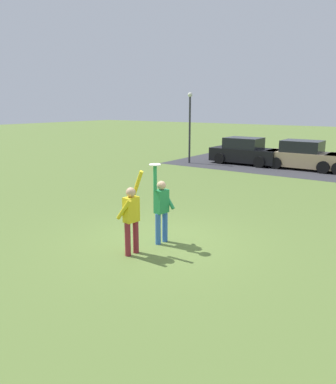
{
  "coord_description": "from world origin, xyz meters",
  "views": [
    {
      "loc": [
        5.48,
        -7.52,
        3.52
      ],
      "look_at": [
        -0.06,
        0.32,
        1.28
      ],
      "focal_mm": 35.05,
      "sensor_mm": 36.0,
      "label": 1
    }
  ],
  "objects_px": {
    "person_catcher": "(161,207)",
    "person_defender": "(131,215)",
    "frisbee_disc": "(155,165)",
    "parked_car_tan": "(303,156)",
    "parked_car_black": "(245,152)",
    "lamppost_by_lot": "(190,121)"
  },
  "relations": [
    {
      "from": "parked_car_tan",
      "to": "lamppost_by_lot",
      "type": "xyz_separation_m",
      "value": [
        -6.39,
        -1.85,
        1.86
      ]
    },
    {
      "from": "person_catcher",
      "to": "frisbee_disc",
      "type": "relative_size",
      "value": 7.31
    },
    {
      "from": "person_defender",
      "to": "parked_car_tan",
      "type": "height_order",
      "value": "person_defender"
    },
    {
      "from": "person_catcher",
      "to": "person_defender",
      "type": "bearing_deg",
      "value": -0.0
    },
    {
      "from": "person_defender",
      "to": "parked_car_tan",
      "type": "xyz_separation_m",
      "value": [
        -0.25,
        15.05,
        -0.25
      ]
    },
    {
      "from": "lamppost_by_lot",
      "to": "person_catcher",
      "type": "bearing_deg",
      "value": -60.91
    },
    {
      "from": "person_catcher",
      "to": "parked_car_tan",
      "type": "relative_size",
      "value": 0.51
    },
    {
      "from": "person_catcher",
      "to": "frisbee_disc",
      "type": "bearing_deg",
      "value": -0.0
    },
    {
      "from": "parked_car_black",
      "to": "person_defender",
      "type": "bearing_deg",
      "value": -75.74
    },
    {
      "from": "frisbee_disc",
      "to": "lamppost_by_lot",
      "type": "bearing_deg",
      "value": 118.55
    },
    {
      "from": "person_catcher",
      "to": "person_defender",
      "type": "relative_size",
      "value": 1.02
    },
    {
      "from": "person_defender",
      "to": "parked_car_black",
      "type": "bearing_deg",
      "value": 21.21
    },
    {
      "from": "parked_car_tan",
      "to": "parked_car_black",
      "type": "bearing_deg",
      "value": -177.46
    },
    {
      "from": "frisbee_disc",
      "to": "parked_car_tan",
      "type": "relative_size",
      "value": 0.07
    },
    {
      "from": "person_defender",
      "to": "frisbee_disc",
      "type": "height_order",
      "value": "frisbee_disc"
    },
    {
      "from": "person_catcher",
      "to": "parked_car_black",
      "type": "relative_size",
      "value": 0.51
    },
    {
      "from": "person_catcher",
      "to": "parked_car_tan",
      "type": "distance_m",
      "value": 14.03
    },
    {
      "from": "frisbee_disc",
      "to": "parked_car_black",
      "type": "xyz_separation_m",
      "value": [
        -3.82,
        14.11,
        -1.37
      ]
    },
    {
      "from": "person_catcher",
      "to": "lamppost_by_lot",
      "type": "distance_m",
      "value": 14.02
    },
    {
      "from": "person_catcher",
      "to": "parked_car_black",
      "type": "bearing_deg",
      "value": -157.3
    },
    {
      "from": "person_defender",
      "to": "lamppost_by_lot",
      "type": "relative_size",
      "value": 0.48
    },
    {
      "from": "parked_car_tan",
      "to": "person_defender",
      "type": "bearing_deg",
      "value": -88.78
    }
  ]
}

